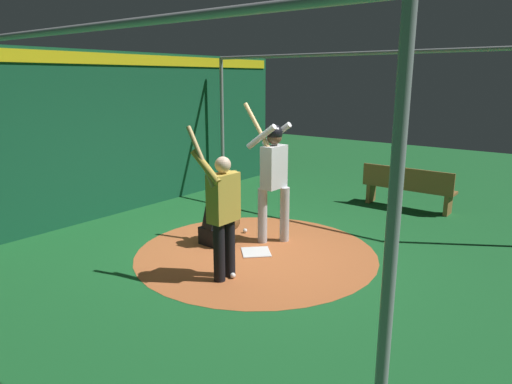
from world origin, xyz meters
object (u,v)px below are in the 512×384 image
Objects in this scene: batter at (273,171)px; baseball_1 at (230,249)px; visitor at (223,210)px; baseball_2 at (245,231)px; baseball_0 at (233,275)px; home_plate at (256,252)px; bench at (408,187)px; catcher at (218,222)px.

batter reaches higher than baseball_1.
visitor is at bearing -78.46° from batter.
visitor is 27.09× the size of baseball_2.
baseball_0 and baseball_2 have the same top height.
bench reaches higher than home_plate.
baseball_2 is (-0.36, 0.82, 0.00)m from baseball_1.
baseball_2 is (-0.71, 0.61, 0.03)m from home_plate.
visitor is at bearing -59.64° from baseball_2.
baseball_2 is at bearing 175.60° from batter.
baseball_1 is (-0.57, 0.76, -0.90)m from visitor.
catcher is at bearing -134.60° from batter.
bench is at bearing 76.45° from home_plate.
home_plate is at bearing 103.46° from visitor.
home_plate is 0.41m from baseball_1.
baseball_1 is (0.36, -0.15, -0.32)m from catcher.
home_plate is 3.92m from bench.
catcher is at bearing 158.04° from baseball_1.
catcher is at bearing 136.34° from visitor.
batter is at bearing 45.40° from catcher.
visitor is 27.09× the size of baseball_1.
home_plate is 0.45× the size of catcher.
batter is 3.46m from bench.
visitor reaches higher than catcher.
baseball_1 is at bearing -108.13° from batter.
baseball_0 and baseball_1 have the same top height.
visitor is (0.93, -0.91, 0.58)m from catcher.
visitor reaches higher than baseball_0.
batter is at bearing -4.40° from baseball_2.
baseball_0 is 0.97m from baseball_1.
visitor reaches higher than home_plate.
bench is (1.01, 3.23, -0.71)m from batter.
baseball_1 and baseball_2 have the same top height.
home_plate is 5.68× the size of baseball_1.
bench is at bearing 72.55° from baseball_1.
batter is 2.38× the size of catcher.
visitor is 1.31m from baseball_1.
bench is at bearing 82.41° from visitor.
bench is at bearing 72.71° from batter.
baseball_0 is (-0.59, -4.71, -0.41)m from bench.
catcher is (-0.71, -0.07, 0.35)m from home_plate.
baseball_2 is at bearing 113.74° from baseball_1.
batter reaches higher than visitor.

